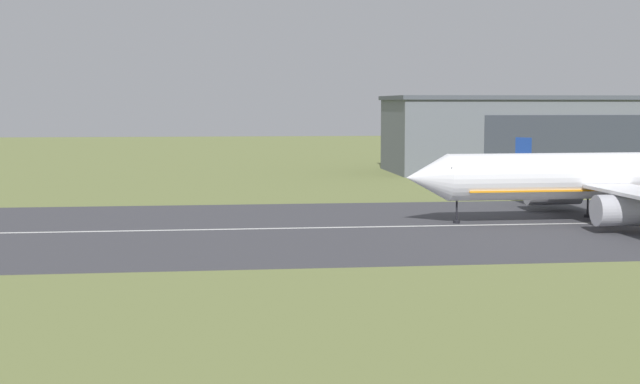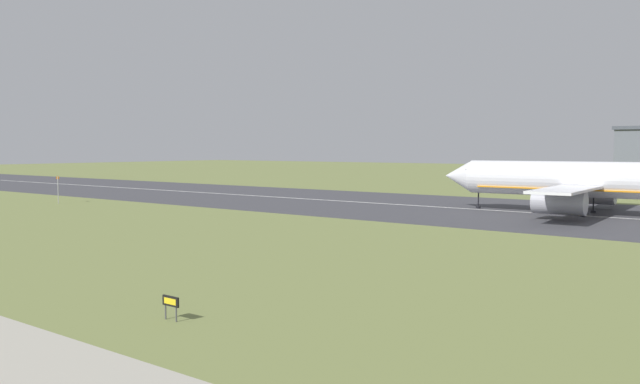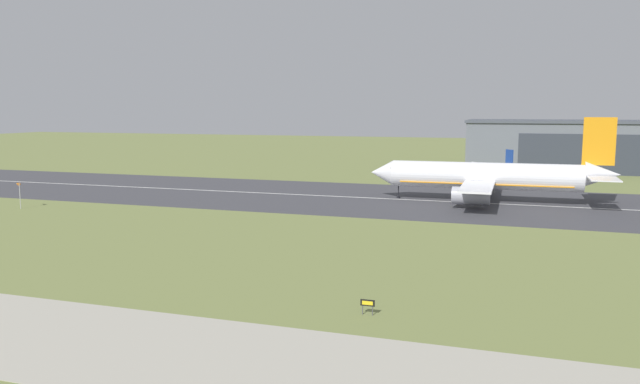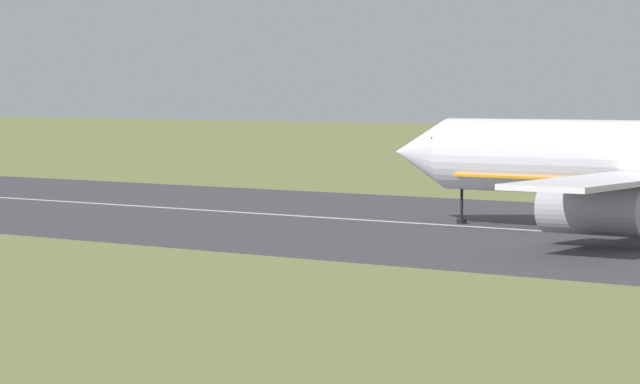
% 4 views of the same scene
% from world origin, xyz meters
% --- Properties ---
extents(ground_plane, '(732.89, 732.89, 0.00)m').
position_xyz_m(ground_plane, '(0.00, 58.72, 0.00)').
color(ground_plane, olive).
extents(runway_strip, '(492.89, 52.15, 0.06)m').
position_xyz_m(runway_strip, '(0.00, 117.44, 0.03)').
color(runway_strip, '#3D3D42').
rests_on(runway_strip, ground_plane).
extents(runway_centreline, '(443.60, 0.70, 0.01)m').
position_xyz_m(runway_centreline, '(0.00, 117.44, 0.07)').
color(runway_centreline, silver).
rests_on(runway_centreline, runway_strip).
extents(taxiway_road, '(369.66, 17.58, 0.05)m').
position_xyz_m(taxiway_road, '(0.00, 22.92, 0.03)').
color(taxiway_road, '#A8A393').
rests_on(taxiway_road, ground_plane).
extents(hangar_building, '(83.76, 27.05, 16.67)m').
position_xyz_m(hangar_building, '(64.80, 201.79, 8.35)').
color(hangar_building, slate).
rests_on(hangar_building, ground_plane).
extents(airplane_landing, '(52.90, 44.08, 18.70)m').
position_xyz_m(airplane_landing, '(34.49, 119.70, 5.63)').
color(airplane_landing, white).
rests_on(airplane_landing, ground_plane).
extents(airplane_parked_west, '(21.84, 21.63, 9.14)m').
position_xyz_m(airplane_parked_west, '(32.39, 167.41, 2.82)').
color(airplane_parked_west, white).
rests_on(airplane_parked_west, ground_plane).
extents(windsock_pole, '(2.06, 1.54, 5.38)m').
position_xyz_m(windsock_pole, '(-56.74, 80.41, 4.78)').
color(windsock_pole, '#B7B7BC').
rests_on(windsock_pole, ground_plane).
extents(runway_sign, '(1.46, 0.13, 1.57)m').
position_xyz_m(runway_sign, '(28.15, 37.67, 1.14)').
color(runway_sign, '#4C4C51').
rests_on(runway_sign, ground_plane).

